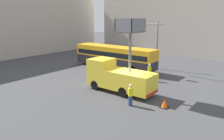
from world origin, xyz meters
TOP-DOWN VIEW (x-y plane):
  - ground_plane at (0.00, 0.00)m, footprint 120.00×120.00m
  - building_backdrop_side at (26.53, 6.98)m, footprint 10.00×28.00m
  - utility_truck at (-0.01, 1.22)m, footprint 2.22×6.56m
  - city_bus at (7.24, 7.25)m, footprint 2.45×11.82m
  - traffic_light_pole at (9.15, 2.83)m, footprint 4.10×3.85m
  - road_worker_near_truck at (-2.13, -1.51)m, footprint 0.38×0.38m
  - road_worker_directing at (4.95, 0.68)m, footprint 0.38×0.38m
  - traffic_cone_near_truck at (-0.83, -3.81)m, footprint 0.64×0.64m

SIDE VIEW (x-z plane):
  - ground_plane at x=0.00m, z-range 0.00..0.00m
  - traffic_cone_near_truck at x=-0.83m, z-range -0.02..0.71m
  - road_worker_near_truck at x=-2.13m, z-range -0.01..1.75m
  - road_worker_directing at x=4.95m, z-range 0.01..1.90m
  - utility_truck at x=-0.01m, z-range -1.80..4.90m
  - city_bus at x=7.24m, z-range 0.27..3.24m
  - traffic_light_pole at x=9.15m, z-range 1.14..7.40m
  - building_backdrop_side at x=26.53m, z-range 0.00..15.39m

